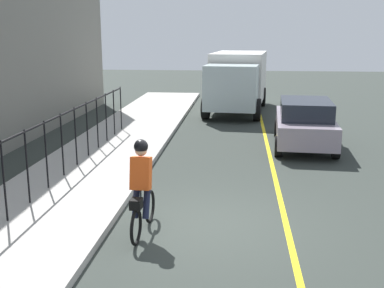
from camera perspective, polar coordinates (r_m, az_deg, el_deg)
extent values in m
plane|color=#2F3531|center=(9.53, 1.55, -9.67)|extent=(80.00, 80.00, 0.00)
cube|color=yellow|center=(9.56, 11.31, -9.84)|extent=(36.00, 0.12, 0.01)
cube|color=#ABA7A1|center=(10.30, -17.87, -8.10)|extent=(40.00, 3.20, 0.15)
cylinder|color=black|center=(9.75, -21.59, -4.16)|extent=(0.04, 0.04, 1.60)
cylinder|color=black|center=(10.62, -19.14, -2.58)|extent=(0.04, 0.04, 1.60)
cylinder|color=black|center=(11.51, -17.06, -1.24)|extent=(0.04, 0.04, 1.60)
cylinder|color=black|center=(12.42, -15.29, -0.10)|extent=(0.04, 0.04, 1.60)
cylinder|color=black|center=(13.35, -13.77, 0.89)|extent=(0.04, 0.04, 1.60)
cylinder|color=black|center=(14.28, -12.44, 1.75)|extent=(0.04, 0.04, 1.60)
cylinder|color=black|center=(15.23, -11.27, 2.50)|extent=(0.04, 0.04, 1.60)
cylinder|color=black|center=(16.19, -10.25, 3.16)|extent=(0.04, 0.04, 1.60)
cylinder|color=black|center=(17.15, -9.33, 3.75)|extent=(0.04, 0.04, 1.60)
cylinder|color=black|center=(18.11, -8.51, 4.27)|extent=(0.04, 0.04, 1.60)
cube|color=black|center=(10.90, -18.33, 1.93)|extent=(15.17, 0.04, 0.04)
torus|color=black|center=(9.59, -5.06, -7.45)|extent=(0.66, 0.09, 0.66)
torus|color=black|center=(8.65, -6.72, -9.86)|extent=(0.66, 0.09, 0.66)
cube|color=black|center=(9.02, -5.88, -7.12)|extent=(0.93, 0.09, 0.24)
cylinder|color=black|center=(8.84, -6.14, -6.54)|extent=(0.03, 0.03, 0.35)
cube|color=#D84D18|center=(8.74, -6.14, -3.49)|extent=(0.36, 0.38, 0.63)
sphere|color=tan|center=(8.67, -6.12, -0.74)|extent=(0.22, 0.22, 0.22)
sphere|color=black|center=(8.66, -6.13, -0.29)|extent=(0.26, 0.26, 0.26)
cylinder|color=#191E38|center=(8.91, -6.71, -6.73)|extent=(0.34, 0.14, 0.65)
cylinder|color=#191E38|center=(8.86, -5.46, -6.82)|extent=(0.34, 0.14, 0.65)
cube|color=black|center=(8.54, -6.70, -7.13)|extent=(0.25, 0.21, 0.18)
cube|color=gray|center=(16.23, 13.30, 2.04)|extent=(4.51, 2.08, 0.70)
cube|color=#1E232D|center=(15.92, 13.46, 4.13)|extent=(2.56, 1.74, 0.56)
cylinder|color=black|center=(17.72, 10.19, 1.95)|extent=(0.65, 0.26, 0.64)
cylinder|color=black|center=(17.83, 15.66, 1.74)|extent=(0.65, 0.26, 0.64)
cylinder|color=black|center=(14.80, 10.31, -0.26)|extent=(0.65, 0.26, 0.64)
cylinder|color=black|center=(14.93, 16.84, -0.50)|extent=(0.65, 0.26, 0.64)
cube|color=silver|center=(23.89, 5.68, 8.11)|extent=(4.97, 2.85, 2.30)
cube|color=silver|center=(20.52, 4.72, 6.76)|extent=(2.02, 2.37, 1.90)
cylinder|color=black|center=(20.69, 7.80, 4.08)|extent=(0.98, 0.39, 0.96)
cylinder|color=black|center=(20.94, 1.66, 4.30)|extent=(0.98, 0.39, 0.96)
cylinder|color=black|center=(24.98, 8.44, 5.60)|extent=(0.98, 0.39, 0.96)
cylinder|color=black|center=(25.19, 3.32, 5.78)|extent=(0.98, 0.39, 0.96)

